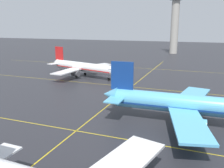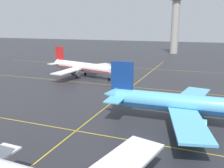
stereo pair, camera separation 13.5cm
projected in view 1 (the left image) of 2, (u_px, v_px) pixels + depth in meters
name	position (u px, v px, depth m)	size (l,w,h in m)	color
airliner_second_row	(193.00, 105.00, 46.01)	(37.21, 32.15, 11.59)	#5BB7E5
airliner_third_row	(83.00, 67.00, 90.48)	(33.34, 28.41, 10.52)	white
taxiway_markings	(111.00, 103.00, 59.90)	(160.65, 153.43, 0.01)	yellow
control_tower	(175.00, 19.00, 162.30)	(8.82, 8.82, 40.10)	#ADA89E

